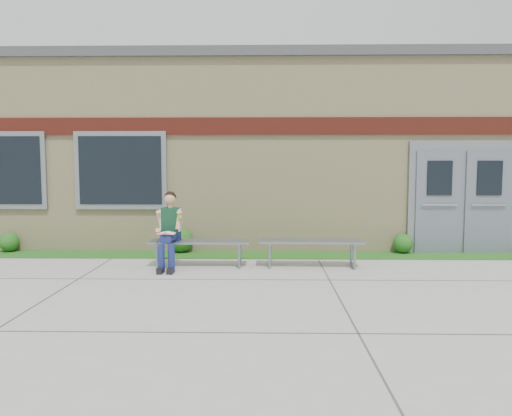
{
  "coord_description": "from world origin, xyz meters",
  "views": [
    {
      "loc": [
        -0.0,
        -7.27,
        1.83
      ],
      "look_at": [
        -0.19,
        1.7,
        1.04
      ],
      "focal_mm": 35.0,
      "sensor_mm": 36.0,
      "label": 1
    }
  ],
  "objects": [
    {
      "name": "shrub_west",
      "position": [
        -5.34,
        2.85,
        0.22
      ],
      "size": [
        0.39,
        0.39,
        0.39
      ],
      "primitive_type": "sphere",
      "color": "#1B5115",
      "rests_on": "grass_strip"
    },
    {
      "name": "girl",
      "position": [
        -1.7,
        1.34,
        0.71
      ],
      "size": [
        0.48,
        0.79,
        1.35
      ],
      "rotation": [
        0.0,
        0.0,
        -0.02
      ],
      "color": "navy",
      "rests_on": "ground"
    },
    {
      "name": "ground",
      "position": [
        0.0,
        0.0,
        0.0
      ],
      "size": [
        80.0,
        80.0,
        0.0
      ],
      "primitive_type": "plane",
      "color": "#9E9E99",
      "rests_on": "ground"
    },
    {
      "name": "bench_right",
      "position": [
        0.8,
        1.54,
        0.37
      ],
      "size": [
        1.86,
        0.56,
        0.48
      ],
      "rotation": [
        0.0,
        0.0,
        -0.03
      ],
      "color": "slate",
      "rests_on": "ground"
    },
    {
      "name": "shrub_east",
      "position": [
        2.79,
        2.85,
        0.22
      ],
      "size": [
        0.39,
        0.39,
        0.39
      ],
      "primitive_type": "sphere",
      "color": "#1B5115",
      "rests_on": "grass_strip"
    },
    {
      "name": "grass_strip",
      "position": [
        0.0,
        2.6,
        0.01
      ],
      "size": [
        16.0,
        0.8,
        0.02
      ],
      "primitive_type": "cube",
      "color": "#1B5115",
      "rests_on": "ground"
    },
    {
      "name": "shrub_mid",
      "position": [
        -1.75,
        2.85,
        0.27
      ],
      "size": [
        0.49,
        0.49,
        0.49
      ],
      "primitive_type": "sphere",
      "color": "#1B5115",
      "rests_on": "grass_strip"
    },
    {
      "name": "bench_left",
      "position": [
        -1.2,
        1.54,
        0.36
      ],
      "size": [
        1.8,
        0.5,
        0.47
      ],
      "rotation": [
        0.0,
        0.0,
        0.0
      ],
      "color": "slate",
      "rests_on": "ground"
    },
    {
      "name": "school_building",
      "position": [
        -0.0,
        5.99,
        2.1
      ],
      "size": [
        16.2,
        6.22,
        4.2
      ],
      "color": "beige",
      "rests_on": "ground"
    }
  ]
}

